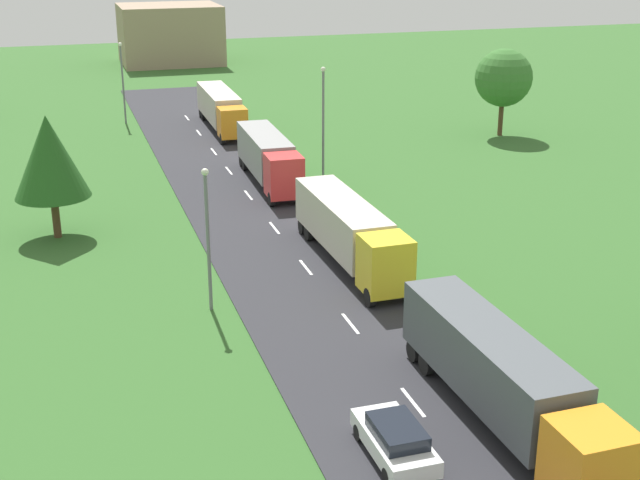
{
  "coord_description": "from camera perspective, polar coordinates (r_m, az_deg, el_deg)",
  "views": [
    {
      "loc": [
        -12.91,
        -10.63,
        18.5
      ],
      "look_at": [
        0.48,
        32.64,
        2.09
      ],
      "focal_mm": 48.98,
      "sensor_mm": 36.0,
      "label": 1
    }
  ],
  "objects": [
    {
      "name": "truck_lead",
      "position": [
        34.78,
        11.8,
        -8.7
      ],
      "size": [
        2.76,
        13.66,
        3.52
      ],
      "color": "orange",
      "rests_on": "road"
    },
    {
      "name": "lamppost_fourth",
      "position": [
        88.24,
        -12.77,
        10.24
      ],
      "size": [
        0.36,
        0.36,
        7.86
      ],
      "color": "slate",
      "rests_on": "ground"
    },
    {
      "name": "tree_birch",
      "position": [
        55.82,
        -17.26,
        5.22
      ],
      "size": [
        4.64,
        4.64,
        7.76
      ],
      "color": "#513823",
      "rests_on": "ground"
    },
    {
      "name": "distant_building",
      "position": [
        127.3,
        -9.77,
        13.11
      ],
      "size": [
        13.65,
        11.47,
        8.04
      ],
      "primitive_type": "cube",
      "color": "#9E846B",
      "rests_on": "ground"
    },
    {
      "name": "lane_marking_centre",
      "position": [
        37.06,
        5.7,
        -10.02
      ],
      "size": [
        0.16,
        117.6,
        0.01
      ],
      "color": "white",
      "rests_on": "road"
    },
    {
      "name": "tree_oak",
      "position": [
        82.6,
        11.91,
        10.33
      ],
      "size": [
        5.25,
        5.25,
        7.97
      ],
      "color": "#513823",
      "rests_on": "ground"
    },
    {
      "name": "road",
      "position": [
        41.74,
        2.69,
        -6.38
      ],
      "size": [
        10.0,
        140.0,
        0.06
      ],
      "primitive_type": "cube",
      "color": "#2B2B30",
      "rests_on": "ground"
    },
    {
      "name": "truck_fourth",
      "position": [
        84.47,
        -6.5,
        8.59
      ],
      "size": [
        2.69,
        13.52,
        3.52
      ],
      "color": "orange",
      "rests_on": "road"
    },
    {
      "name": "lamppost_second",
      "position": [
        43.48,
        -7.35,
        0.53
      ],
      "size": [
        0.36,
        0.36,
        7.44
      ],
      "color": "slate",
      "rests_on": "ground"
    },
    {
      "name": "lamppost_third",
      "position": [
        66.05,
        0.21,
        7.95
      ],
      "size": [
        0.36,
        0.36,
        8.65
      ],
      "color": "slate",
      "rests_on": "ground"
    },
    {
      "name": "car_second",
      "position": [
        32.69,
        4.94,
        -12.85
      ],
      "size": [
        1.95,
        4.35,
        1.51
      ],
      "color": "white",
      "rests_on": "road"
    },
    {
      "name": "truck_second",
      "position": [
        49.83,
        1.92,
        0.67
      ],
      "size": [
        2.68,
        13.23,
        3.46
      ],
      "color": "yellow",
      "rests_on": "road"
    },
    {
      "name": "truck_third",
      "position": [
        65.75,
        -3.39,
        5.46
      ],
      "size": [
        2.84,
        12.46,
        3.57
      ],
      "color": "red",
      "rests_on": "road"
    }
  ]
}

